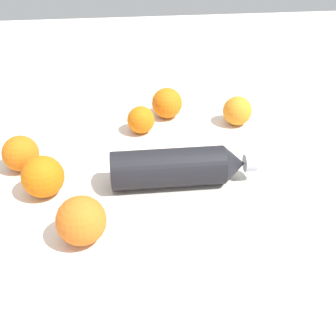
{
  "coord_description": "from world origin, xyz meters",
  "views": [
    {
      "loc": [
        0.1,
        0.7,
        0.49
      ],
      "look_at": [
        0.03,
        0.05,
        0.04
      ],
      "focal_mm": 44.0,
      "sensor_mm": 36.0,
      "label": 1
    }
  ],
  "objects": [
    {
      "name": "ground_plane",
      "position": [
        0.0,
        0.0,
        0.0
      ],
      "size": [
        2.4,
        2.4,
        0.0
      ],
      "primitive_type": "plane",
      "color": "silver"
    },
    {
      "name": "water_bottle",
      "position": [
        0.01,
        0.05,
        0.04
      ],
      "size": [
        0.28,
        0.08,
        0.08
      ],
      "rotation": [
        0.0,
        0.0,
        3.14
      ],
      "color": "black",
      "rests_on": "ground_plane"
    },
    {
      "name": "orange_0",
      "position": [
        0.19,
        0.19,
        0.04
      ],
      "size": [
        0.08,
        0.08,
        0.08
      ],
      "primitive_type": "sphere",
      "color": "orange",
      "rests_on": "ground_plane"
    },
    {
      "name": "orange_1",
      "position": [
        0.32,
        -0.04,
        0.04
      ],
      "size": [
        0.07,
        0.07,
        0.07
      ],
      "primitive_type": "sphere",
      "color": "orange",
      "rests_on": "ground_plane"
    },
    {
      "name": "orange_2",
      "position": [
        0.27,
        0.05,
        0.04
      ],
      "size": [
        0.08,
        0.08,
        0.08
      ],
      "primitive_type": "sphere",
      "color": "orange",
      "rests_on": "ground_plane"
    },
    {
      "name": "orange_3",
      "position": [
        0.07,
        -0.17,
        0.03
      ],
      "size": [
        0.07,
        0.07,
        0.07
      ],
      "primitive_type": "sphere",
      "color": "orange",
      "rests_on": "ground_plane"
    },
    {
      "name": "orange_4",
      "position": [
        -0.17,
        -0.18,
        0.04
      ],
      "size": [
        0.07,
        0.07,
        0.07
      ],
      "primitive_type": "sphere",
      "color": "orange",
      "rests_on": "ground_plane"
    },
    {
      "name": "orange_5",
      "position": [
        0.0,
        -0.24,
        0.04
      ],
      "size": [
        0.08,
        0.08,
        0.08
      ],
      "primitive_type": "sphere",
      "color": "orange",
      "rests_on": "ground_plane"
    }
  ]
}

